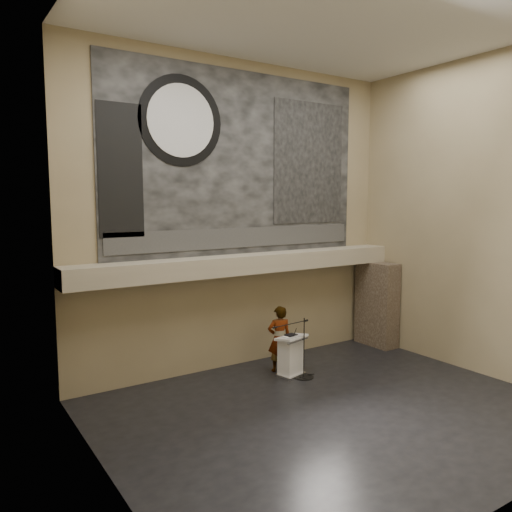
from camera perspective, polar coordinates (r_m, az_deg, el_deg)
floor at (r=11.79m, az=8.98°, el=-17.19°), size 10.00×10.00×0.00m
ceiling at (r=11.43m, az=9.82°, el=25.71°), size 10.00×10.00×0.00m
wall_back at (r=14.01m, az=-1.80°, el=4.58°), size 10.00×0.02×8.50m
wall_left at (r=8.28m, az=-17.02°, el=2.94°), size 0.02×8.00×8.50m
wall_right at (r=14.66m, az=23.95°, el=4.11°), size 0.02×8.00×8.50m
soffit at (r=13.78m, az=-0.91°, el=-0.87°), size 10.00×0.80×0.50m
sprinkler_left at (r=13.00m, az=-6.77°, el=-2.62°), size 0.04×0.04×0.06m
sprinkler_right at (r=14.87m, az=5.39°, el=-1.44°), size 0.04×0.04×0.06m
banner at (r=14.01m, az=-1.76°, el=10.52°), size 8.00×0.05×5.00m
banner_text_strip at (r=13.98m, az=-1.64°, el=2.12°), size 7.76×0.02×0.55m
banner_clock_rim at (r=13.23m, az=-8.57°, el=15.04°), size 2.30×0.02×2.30m
banner_clock_face at (r=13.22m, az=-8.53°, el=15.05°), size 1.84×0.02×1.84m
banner_building_print at (r=15.38m, az=6.09°, el=10.50°), size 2.60×0.02×3.60m
banner_brick_print at (r=12.52m, az=-15.22°, el=9.39°), size 1.10×0.02×3.20m
stone_pier at (r=16.66m, az=13.65°, el=-5.34°), size 0.60×1.40×2.70m
lectern at (r=13.62m, az=4.00°, el=-11.33°), size 0.90×0.73×1.14m
binder at (r=13.49m, az=4.02°, el=-9.00°), size 0.32×0.27×0.04m
papers at (r=13.38m, az=3.79°, el=-9.20°), size 0.27×0.32×0.00m
speaker_person at (r=13.88m, az=2.68°, el=-9.42°), size 0.77×0.62×1.83m
mic_stand at (r=13.62m, az=5.37°, el=-12.75°), size 1.34×0.52×1.62m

